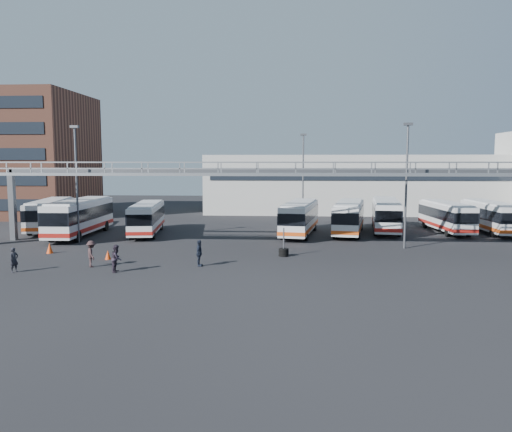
# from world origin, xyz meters

# --- Properties ---
(ground) EXTENTS (140.00, 140.00, 0.00)m
(ground) POSITION_xyz_m (0.00, 0.00, 0.00)
(ground) COLOR black
(ground) RESTS_ON ground
(gantry) EXTENTS (51.40, 5.15, 7.10)m
(gantry) POSITION_xyz_m (0.00, 5.87, 5.51)
(gantry) COLOR gray
(gantry) RESTS_ON ground
(apartment_building) EXTENTS (18.00, 15.00, 16.00)m
(apartment_building) POSITION_xyz_m (-34.00, 30.00, 8.00)
(apartment_building) COLOR brown
(apartment_building) RESTS_ON ground
(warehouse) EXTENTS (42.00, 14.00, 8.00)m
(warehouse) POSITION_xyz_m (12.00, 38.00, 4.00)
(warehouse) COLOR #9E9E99
(warehouse) RESTS_ON ground
(light_pole_left) EXTENTS (0.70, 0.35, 10.21)m
(light_pole_left) POSITION_xyz_m (-16.00, 8.00, 5.73)
(light_pole_left) COLOR #4C4F54
(light_pole_left) RESTS_ON ground
(light_pole_mid) EXTENTS (0.70, 0.35, 10.21)m
(light_pole_mid) POSITION_xyz_m (12.00, 7.00, 5.73)
(light_pole_mid) COLOR #4C4F54
(light_pole_mid) RESTS_ON ground
(light_pole_back) EXTENTS (0.70, 0.35, 10.21)m
(light_pole_back) POSITION_xyz_m (4.00, 22.00, 5.73)
(light_pole_back) COLOR #4C4F54
(light_pole_back) RESTS_ON ground
(bus_0) EXTENTS (4.43, 10.81, 3.20)m
(bus_0) POSITION_xyz_m (-22.13, 15.27, 1.77)
(bus_0) COLOR silver
(bus_0) RESTS_ON ground
(bus_1) EXTENTS (3.05, 11.62, 3.51)m
(bus_1) POSITION_xyz_m (-17.45, 11.74, 1.94)
(bus_1) COLOR silver
(bus_1) RESTS_ON ground
(bus_2) EXTENTS (3.78, 10.33, 3.07)m
(bus_2) POSITION_xyz_m (-11.43, 13.41, 1.70)
(bus_2) COLOR silver
(bus_2) RESTS_ON ground
(bus_5) EXTENTS (4.11, 10.92, 3.24)m
(bus_5) POSITION_xyz_m (3.51, 13.99, 1.79)
(bus_5) COLOR silver
(bus_5) RESTS_ON ground
(bus_6) EXTENTS (4.31, 10.83, 3.21)m
(bus_6) POSITION_xyz_m (8.38, 15.07, 1.77)
(bus_6) COLOR silver
(bus_6) RESTS_ON ground
(bus_7) EXTENTS (3.94, 11.06, 3.29)m
(bus_7) POSITION_xyz_m (12.33, 17.03, 1.82)
(bus_7) COLOR silver
(bus_7) RESTS_ON ground
(bus_8) EXTENTS (3.03, 10.16, 3.04)m
(bus_8) POSITION_xyz_m (18.32, 17.02, 1.68)
(bus_8) COLOR silver
(bus_8) RESTS_ON ground
(bus_9) EXTENTS (2.62, 10.33, 3.12)m
(bus_9) POSITION_xyz_m (22.62, 16.89, 1.73)
(bus_9) COLOR silver
(bus_9) RESTS_ON ground
(pedestrian_a) EXTENTS (0.59, 0.69, 1.61)m
(pedestrian_a) POSITION_xyz_m (-15.11, -3.88, 0.81)
(pedestrian_a) COLOR black
(pedestrian_a) RESTS_ON ground
(pedestrian_b) EXTENTS (0.71, 0.89, 1.77)m
(pedestrian_b) POSITION_xyz_m (-8.55, -3.32, 0.88)
(pedestrian_b) COLOR #251E2A
(pedestrian_b) RESTS_ON ground
(pedestrian_c) EXTENTS (1.17, 1.34, 1.80)m
(pedestrian_c) POSITION_xyz_m (-10.77, -1.96, 0.90)
(pedestrian_c) COLOR #302021
(pedestrian_c) RESTS_ON ground
(pedestrian_d) EXTENTS (0.45, 1.06, 1.80)m
(pedestrian_d) POSITION_xyz_m (-3.56, -1.21, 0.90)
(pedestrian_d) COLOR #19202E
(pedestrian_d) RESTS_ON ground
(cone_left) EXTENTS (0.52, 0.52, 0.69)m
(cone_left) POSITION_xyz_m (-10.65, 0.70, 0.34)
(cone_left) COLOR red
(cone_left) RESTS_ON ground
(cone_right) EXTENTS (0.66, 0.66, 0.80)m
(cone_right) POSITION_xyz_m (-16.07, 2.79, 0.40)
(cone_right) COLOR red
(cone_right) RESTS_ON ground
(tire_stack) EXTENTS (0.76, 0.76, 2.16)m
(tire_stack) POSITION_xyz_m (2.13, 2.82, 0.36)
(tire_stack) COLOR black
(tire_stack) RESTS_ON ground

